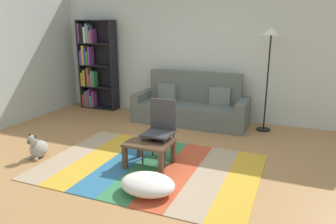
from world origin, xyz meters
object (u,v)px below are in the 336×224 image
(couch, at_px, (191,106))
(dog, at_px, (38,148))
(bookshelf, at_px, (94,66))
(pouf, at_px, (148,184))
(folding_chair, at_px, (161,125))
(tv_remote, at_px, (155,140))
(coffee_table, at_px, (149,146))
(standing_lamp, at_px, (270,45))

(couch, xyz_separation_m, dog, (-1.55, -2.56, -0.18))
(bookshelf, height_order, pouf, bookshelf)
(folding_chair, bearing_deg, dog, -139.58)
(couch, xyz_separation_m, tv_remote, (0.17, -2.13, 0.04))
(bookshelf, height_order, folding_chair, bookshelf)
(couch, relative_size, coffee_table, 3.63)
(bookshelf, height_order, standing_lamp, bookshelf)
(bookshelf, distance_m, pouf, 4.39)
(couch, relative_size, pouf, 3.41)
(coffee_table, bearing_deg, pouf, -66.34)
(coffee_table, relative_size, standing_lamp, 0.33)
(coffee_table, height_order, standing_lamp, standing_lamp)
(couch, height_order, pouf, couch)
(standing_lamp, distance_m, folding_chair, 2.56)
(standing_lamp, xyz_separation_m, tv_remote, (-1.25, -2.17, -1.20))
(bookshelf, relative_size, folding_chair, 2.24)
(pouf, bearing_deg, dog, 170.37)
(standing_lamp, height_order, folding_chair, standing_lamp)
(bookshelf, xyz_separation_m, standing_lamp, (3.89, -0.24, 0.58))
(folding_chair, bearing_deg, bookshelf, 160.69)
(dog, distance_m, folding_chair, 1.88)
(coffee_table, xyz_separation_m, tv_remote, (0.06, 0.06, 0.08))
(bookshelf, distance_m, folding_chair, 3.49)
(bookshelf, distance_m, dog, 3.10)
(coffee_table, distance_m, standing_lamp, 2.89)
(couch, relative_size, folding_chair, 2.51)
(couch, distance_m, pouf, 2.93)
(bookshelf, bearing_deg, coffee_table, -43.67)
(couch, height_order, folding_chair, couch)
(couch, relative_size, standing_lamp, 1.20)
(tv_remote, bearing_deg, standing_lamp, 72.94)
(coffee_table, distance_m, dog, 1.71)
(tv_remote, bearing_deg, pouf, -59.20)
(couch, bearing_deg, tv_remote, -85.30)
(tv_remote, bearing_deg, folding_chair, 102.16)
(dog, distance_m, standing_lamp, 4.20)
(bookshelf, height_order, dog, bookshelf)
(pouf, distance_m, dog, 2.01)
(dog, relative_size, tv_remote, 2.65)
(pouf, distance_m, tv_remote, 0.85)
(pouf, height_order, dog, dog)
(coffee_table, xyz_separation_m, dog, (-1.67, -0.37, -0.14))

